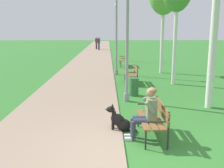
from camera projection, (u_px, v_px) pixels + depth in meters
The scene contains 13 objects.
ground_plane at pixel (138, 152), 5.63m from camera, with size 120.00×120.00×0.00m, color #33752D.
paved_path at pixel (95, 53), 29.11m from camera, with size 3.34×60.00×0.04m, color gray.
park_bench_near at pixel (154, 117), 6.35m from camera, with size 0.55×1.50×0.85m.
park_bench_mid at pixel (132, 73), 12.77m from camera, with size 0.55×1.50×0.85m.
park_bench_far at pixel (125, 59), 18.78m from camera, with size 0.55×1.50×0.85m.
person_seated_on_near_bench at pixel (147, 111), 6.21m from camera, with size 0.74×0.49×1.25m.
dog_black at pixel (120, 121), 6.79m from camera, with size 0.83×0.34×0.71m.
lamp_post_near at pixel (127, 42), 9.24m from camera, with size 0.24×0.24×4.10m.
lamp_post_mid at pixel (116, 32), 14.84m from camera, with size 0.24×0.24×4.71m.
lamp_post_far at pixel (116, 32), 21.69m from camera, with size 0.24×0.24×4.60m.
litter_bin at pixel (134, 87), 10.42m from camera, with size 0.36×0.36×0.70m, color #2D6638.
pedestrian_distant at pixel (99, 43), 33.22m from camera, with size 0.32×0.22×1.65m.
pedestrian_further_distant at pixel (96, 43), 34.51m from camera, with size 0.32×0.22×1.65m.
Camera 1 is at (-0.63, -5.22, 2.55)m, focal length 42.80 mm.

